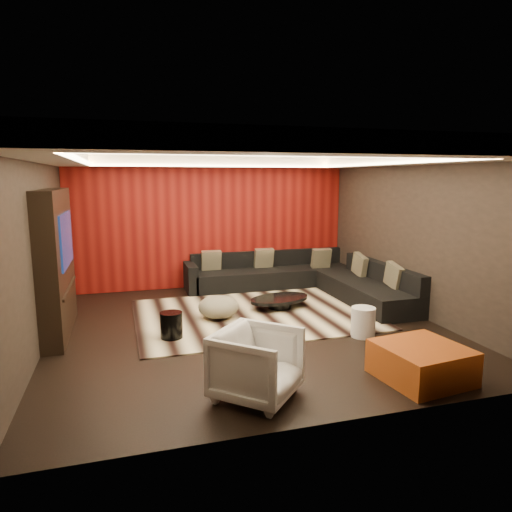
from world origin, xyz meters
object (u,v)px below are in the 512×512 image
object	(u,v)px
armchair	(257,364)
coffee_table	(279,302)
drum_stool	(171,325)
sectional_sofa	(305,280)
orange_ottoman	(421,363)
white_side_table	(363,322)

from	to	relation	value
armchair	coffee_table	bearing A→B (deg)	19.44
drum_stool	sectional_sofa	xyz separation A→B (m)	(2.97, 2.04, 0.05)
armchair	sectional_sofa	distance (m)	4.74
coffee_table	orange_ottoman	world-z (taller)	orange_ottoman
white_side_table	armchair	distance (m)	2.52
coffee_table	drum_stool	bearing A→B (deg)	-153.14
orange_ottoman	armchair	bearing A→B (deg)	177.01
orange_ottoman	coffee_table	bearing A→B (deg)	101.14
armchair	sectional_sofa	bearing A→B (deg)	14.11
white_side_table	orange_ottoman	size ratio (longest dim) A/B	0.48
drum_stool	armchair	bearing A→B (deg)	-71.74
white_side_table	orange_ottoman	bearing A→B (deg)	-93.07
drum_stool	white_side_table	xyz separation A→B (m)	(2.78, -0.70, 0.01)
armchair	white_side_table	bearing A→B (deg)	-13.09
coffee_table	white_side_table	xyz separation A→B (m)	(0.72, -1.74, 0.11)
white_side_table	armchair	size ratio (longest dim) A/B	0.54
orange_ottoman	armchair	world-z (taller)	armchair
armchair	sectional_sofa	xyz separation A→B (m)	(2.27, 4.15, -0.12)
drum_stool	white_side_table	bearing A→B (deg)	-14.12
white_side_table	orange_ottoman	xyz separation A→B (m)	(-0.08, -1.52, -0.02)
white_side_table	sectional_sofa	world-z (taller)	sectional_sofa
drum_stool	sectional_sofa	world-z (taller)	sectional_sofa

